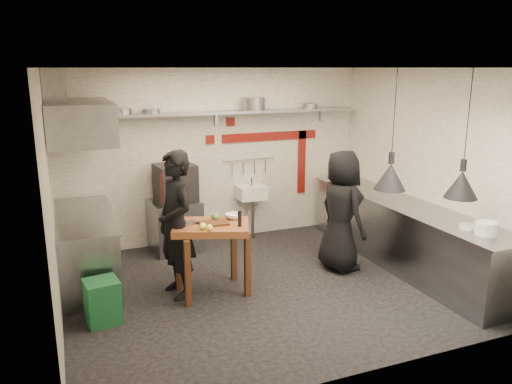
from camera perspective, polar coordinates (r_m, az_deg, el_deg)
name	(u,v)px	position (r m, az deg, el deg)	size (l,w,h in m)	color
floor	(265,287)	(6.68, 1.09, -10.76)	(5.00, 5.00, 0.00)	black
ceiling	(267,68)	(6.07, 1.21, 14.02)	(5.00, 5.00, 0.00)	beige
wall_back	(216,156)	(8.16, -4.58, 4.10)	(5.00, 0.04, 2.80)	silver
wall_front	(359,234)	(4.44, 11.74, -4.68)	(5.00, 0.04, 2.80)	silver
wall_left	(51,203)	(5.76, -22.43, -1.12)	(0.04, 4.20, 2.80)	silver
wall_right	(427,169)	(7.53, 18.98, 2.55)	(0.04, 4.20, 2.80)	silver
red_band_horiz	(270,136)	(8.43, 1.64, 6.38)	(1.70, 0.02, 0.14)	maroon
red_band_vert	(302,162)	(8.75, 5.24, 3.43)	(0.14, 0.02, 1.10)	maroon
red_tile_a	(231,122)	(8.14, -2.92, 8.02)	(0.14, 0.02, 0.14)	maroon
red_tile_b	(210,140)	(8.07, -5.26, 5.99)	(0.14, 0.02, 0.14)	maroon
back_shelf	(219,113)	(7.90, -4.29, 9.05)	(4.60, 0.34, 0.04)	slate
shelf_bracket_left	(91,123)	(7.71, -18.33, 7.52)	(0.04, 0.06, 0.24)	slate
shelf_bracket_mid	(216,118)	(8.05, -4.60, 8.42)	(0.04, 0.06, 0.24)	slate
shelf_bracket_right	(321,114)	(8.80, 7.45, 8.82)	(0.04, 0.06, 0.24)	slate
pan_far_left	(122,111)	(7.59, -15.09, 8.90)	(0.28, 0.28, 0.09)	slate
pan_mid_left	(151,111)	(7.65, -11.88, 9.04)	(0.26, 0.26, 0.07)	slate
stock_pot	(254,104)	(8.09, -0.23, 10.05)	(0.35, 0.35, 0.20)	slate
pan_right	(310,106)	(8.51, 6.18, 9.77)	(0.25, 0.25, 0.08)	slate
oven_stand	(175,226)	(7.92, -9.24, -3.80)	(0.72, 0.66, 0.80)	slate
combi_oven	(175,183)	(7.69, -9.21, 1.00)	(0.57, 0.53, 0.58)	black
oven_door	(176,187)	(7.46, -9.14, 0.58)	(0.46, 0.03, 0.46)	maroon
oven_glass	(176,187)	(7.46, -9.17, 0.59)	(0.34, 0.02, 0.34)	black
hand_sink	(252,193)	(8.30, -0.50, -0.06)	(0.46, 0.34, 0.22)	silver
sink_tap	(252,182)	(8.26, -0.50, 1.15)	(0.03, 0.03, 0.14)	slate
sink_drain	(253,218)	(8.38, -0.40, -3.04)	(0.06, 0.06, 0.66)	slate
utensil_rail	(249,159)	(8.32, -0.86, 3.77)	(0.02, 0.02, 0.90)	slate
counter_right	(402,235)	(7.55, 16.38, -4.69)	(0.70, 3.80, 0.90)	slate
counter_right_top	(405,204)	(7.42, 16.63, -1.29)	(0.76, 3.90, 0.03)	slate
plate_stack	(486,228)	(6.32, 24.79, -3.78)	(0.25, 0.25, 0.15)	silver
small_bowl_right	(468,227)	(6.49, 23.08, -3.66)	(0.21, 0.21, 0.05)	silver
counter_left	(86,250)	(7.05, -18.83, -6.24)	(0.70, 1.90, 0.90)	slate
counter_left_top	(83,216)	(6.91, -19.13, -2.62)	(0.76, 2.00, 0.03)	slate
extractor_hood	(79,121)	(6.68, -19.55, 7.64)	(0.78, 1.60, 0.50)	slate
hood_duct	(55,89)	(6.64, -22.02, 10.87)	(0.28, 0.28, 0.50)	slate
green_bin	(103,301)	(5.99, -17.13, -11.85)	(0.36, 0.36, 0.50)	#15512B
prep_table	(212,259)	(6.37, -5.05, -7.58)	(0.92, 0.64, 0.92)	brown
cutting_board	(214,223)	(6.20, -4.87, -3.55)	(0.35, 0.25, 0.03)	#482715
pepper_mill	(240,219)	(6.07, -1.87, -3.05)	(0.05, 0.05, 0.20)	black
lemon_a	(203,226)	(6.00, -6.11, -3.92)	(0.09, 0.09, 0.09)	#FFFD47
lemon_b	(209,227)	(5.95, -5.34, -4.06)	(0.07, 0.07, 0.07)	#FFFD47
veg_ball	(215,217)	(6.33, -4.66, -2.82)	(0.10, 0.10, 0.10)	#538439
steel_tray	(189,223)	(6.22, -7.63, -3.55)	(0.19, 0.13, 0.03)	slate
bowl	(233,216)	(6.39, -2.62, -2.78)	(0.21, 0.21, 0.07)	silver
heat_lamp_near	(393,130)	(6.02, 15.42, 6.80)	(0.37, 0.37, 1.41)	black
heat_lamp_far	(467,135)	(6.20, 22.93, 6.03)	(0.39, 0.39, 1.49)	black
chef_left	(176,225)	(6.22, -9.13, -3.72)	(0.67, 0.44, 1.85)	black
chef_right	(341,211)	(7.07, 9.72, -2.15)	(0.84, 0.54, 1.71)	black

